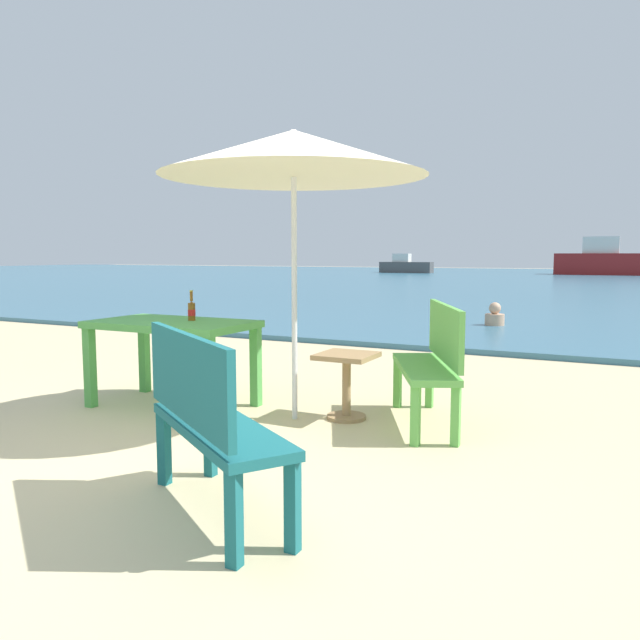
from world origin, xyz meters
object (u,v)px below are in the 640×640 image
object	(u,v)px
side_table_wood	(347,376)
swimmer_person	(495,316)
boat_tanker	(406,266)
picnic_table_green	(172,333)
beer_bottle_amber	(192,310)
bench_teal_center	(206,413)
bench_green_left	(433,357)
patio_umbrella	(294,154)
boat_ferry	(609,261)

from	to	relation	value
side_table_wood	swimmer_person	bearing A→B (deg)	90.58
swimmer_person	side_table_wood	bearing A→B (deg)	-89.42
swimmer_person	boat_tanker	distance (m)	32.22
picnic_table_green	side_table_wood	world-z (taller)	picnic_table_green
beer_bottle_amber	bench_teal_center	size ratio (longest dim) A/B	0.22
bench_teal_center	boat_tanker	size ratio (longest dim) A/B	0.33
beer_bottle_amber	bench_green_left	world-z (taller)	beer_bottle_amber
patio_umbrella	beer_bottle_amber	bearing A→B (deg)	-179.27
picnic_table_green	bench_green_left	bearing A→B (deg)	11.44
patio_umbrella	boat_tanker	xyz separation A→B (m)	(-11.42, 36.85, -1.56)
bench_teal_center	boat_tanker	distance (m)	40.49
boat_ferry	boat_tanker	distance (m)	12.93
bench_teal_center	boat_ferry	xyz separation A→B (m)	(0.92, 40.05, 0.39)
beer_bottle_amber	side_table_wood	size ratio (longest dim) A/B	0.49
picnic_table_green	side_table_wood	size ratio (longest dim) A/B	2.59
bench_teal_center	boat_tanker	xyz separation A→B (m)	(-11.93, 38.69, 0.02)
bench_teal_center	swimmer_person	xyz separation A→B (m)	(-0.19, 8.69, -0.30)
side_table_wood	swimmer_person	distance (m)	6.66
bench_green_left	boat_ferry	xyz separation A→B (m)	(0.38, 37.88, 0.39)
beer_bottle_amber	swimmer_person	size ratio (longest dim) A/B	0.65
boat_tanker	beer_bottle_amber	bearing A→B (deg)	-74.24
patio_umbrella	boat_ferry	distance (m)	38.25
beer_bottle_amber	boat_ferry	world-z (taller)	boat_ferry
bench_green_left	beer_bottle_amber	bearing A→B (deg)	-170.50
picnic_table_green	patio_umbrella	xyz separation A→B (m)	(1.16, 0.11, 1.47)
bench_teal_center	patio_umbrella	bearing A→B (deg)	105.30
side_table_wood	boat_ferry	size ratio (longest dim) A/B	0.08
side_table_wood	boat_tanker	xyz separation A→B (m)	(-11.80, 36.66, 0.21)
side_table_wood	bench_green_left	distance (m)	0.71
boat_ferry	picnic_table_green	bearing A→B (deg)	-93.85
side_table_wood	swimmer_person	world-z (taller)	side_table_wood
swimmer_person	picnic_table_green	bearing A→B (deg)	-101.88
side_table_wood	bench_green_left	xyz separation A→B (m)	(0.67, 0.14, 0.19)
patio_umbrella	boat_tanker	world-z (taller)	patio_umbrella
side_table_wood	patio_umbrella	bearing A→B (deg)	-153.45
patio_umbrella	boat_ferry	xyz separation A→B (m)	(1.43, 38.21, -1.18)
picnic_table_green	swimmer_person	size ratio (longest dim) A/B	3.41
patio_umbrella	boat_ferry	bearing A→B (deg)	87.86
patio_umbrella	bench_green_left	bearing A→B (deg)	17.61
beer_bottle_amber	boat_ferry	bearing A→B (deg)	86.34
picnic_table_green	side_table_wood	xyz separation A→B (m)	(1.53, 0.30, -0.30)
side_table_wood	beer_bottle_amber	bearing A→B (deg)	-171.80
picnic_table_green	patio_umbrella	bearing A→B (deg)	5.60
side_table_wood	swimmer_person	xyz separation A→B (m)	(-0.07, 6.66, -0.11)
picnic_table_green	boat_ferry	distance (m)	38.41
boat_tanker	side_table_wood	bearing A→B (deg)	-72.16
bench_teal_center	swimmer_person	distance (m)	8.70
swimmer_person	boat_ferry	xyz separation A→B (m)	(1.12, 31.36, 0.70)
picnic_table_green	beer_bottle_amber	distance (m)	0.27
patio_umbrella	picnic_table_green	bearing A→B (deg)	-174.40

